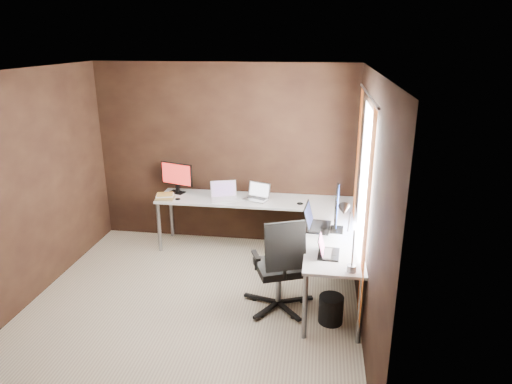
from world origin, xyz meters
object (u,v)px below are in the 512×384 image
Objects in this scene: monitor_right at (337,208)px; office_chair at (279,282)px; laptop_white at (224,195)px; desk_lamp at (347,228)px; laptop_silver at (257,196)px; laptop_black_small at (326,250)px; book_stack at (165,197)px; wastebasket at (331,309)px; drawer_pedestal at (325,244)px; laptop_black_big at (314,223)px; monitor_left at (177,176)px.

monitor_right is 0.54× the size of office_chair.
desk_lamp reaches higher than laptop_white.
laptop_silver is 1.57m from office_chair.
laptop_black_small is 1.18× the size of book_stack.
laptop_black_small is 1.06× the size of wastebasket.
laptop_silver reaches higher than drawer_pedestal.
laptop_white is 1.47m from laptop_black_big.
laptop_black_small is at bearing -39.00° from laptop_silver.
desk_lamp reaches higher than drawer_pedestal.
monitor_right reaches higher than book_stack.
book_stack is 0.25× the size of office_chair.
drawer_pedestal is 2.28× the size of book_stack.
office_chair is at bearing -75.04° from laptop_white.
wastebasket is at bearing -65.21° from laptop_white.
office_chair reaches higher than laptop_black_big.
desk_lamp is at bearing -66.62° from laptop_white.
book_stack is (-2.15, 1.36, -0.01)m from laptop_black_small.
monitor_right is 2.20× the size of book_stack.
office_chair is at bearing -26.58° from monitor_left.
laptop_silver is 2.00m from wastebasket.
laptop_silver is 2.13m from desk_lamp.
monitor_left is at bearing 114.09° from office_chair.
monitor_right is at bearing -80.17° from drawer_pedestal.
book_stack is at bearing 171.89° from laptop_white.
laptop_black_small is at bearing -90.57° from drawer_pedestal.
laptop_silver is 0.36× the size of office_chair.
monitor_right reaches higher than laptop_black_small.
laptop_black_small is (0.13, -0.69, -0.01)m from laptop_black_big.
office_chair is (-0.47, 0.11, -0.46)m from laptop_black_small.
monitor_left is 1.18× the size of laptop_white.
monitor_left is 1.17m from laptop_silver.
office_chair is (-0.48, -1.07, 0.01)m from drawer_pedestal.
laptop_black_big reaches higher than drawer_pedestal.
laptop_silver is 1.46× the size of book_stack.
laptop_black_big is at bearing 96.32° from desk_lamp.
laptop_black_small is 2.54m from book_stack.
monitor_left is 2.88m from wastebasket.
desk_lamp is (0.16, -1.43, 0.84)m from drawer_pedestal.
monitor_right is 2.38m from book_stack.
drawer_pedestal is 1.49× the size of laptop_white.
monitor_right is at bearing -48.24° from laptop_white.
laptop_white reaches higher than laptop_black_small.
drawer_pedestal is at bearing 13.04° from monitor_right.
laptop_white is 0.45m from laptop_silver.
laptop_black_big is at bearing -9.16° from monitor_left.
laptop_white is (-1.47, 0.86, -0.22)m from monitor_right.
laptop_silver is (0.45, 0.05, -0.00)m from laptop_white.
book_stack is (-0.08, -0.29, -0.20)m from monitor_left.
desk_lamp reaches higher than laptop_black_big.
desk_lamp reaches higher than monitor_right.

